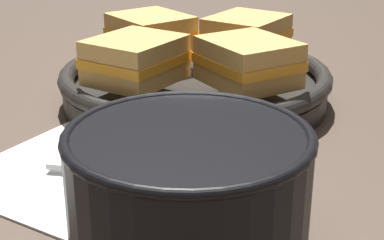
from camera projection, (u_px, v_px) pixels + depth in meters
The scene contains 9 objects.
ground_plane at pixel (141, 168), 0.52m from camera, with size 4.00×4.00×0.00m, color #47382D.
napkin at pixel (132, 173), 0.51m from camera, with size 0.25×0.22×0.00m.
soup_bowl at pixel (188, 178), 0.40m from camera, with size 0.17×0.17×0.08m.
spoon at pixel (163, 175), 0.49m from camera, with size 0.14×0.07×0.01m.
skillet at pixel (195, 84), 0.68m from camera, with size 0.31×0.31×0.04m.
sandwich_near_left at pixel (248, 62), 0.60m from camera, with size 0.12×0.11×0.05m.
sandwich_near_right at pixel (247, 35), 0.71m from camera, with size 0.08×0.10×0.05m.
sandwich_far_left at pixel (151, 34), 0.72m from camera, with size 0.12×0.11×0.05m.
sandwich_far_right at pixel (135, 60), 0.61m from camera, with size 0.08×0.09×0.05m.
Camera 1 is at (0.28, -0.37, 0.23)m, focal length 55.00 mm.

